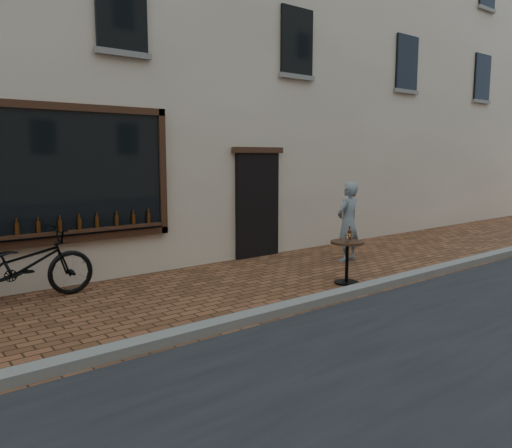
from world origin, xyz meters
TOP-DOWN VIEW (x-y plane):
  - ground at (0.00, 0.00)m, footprint 90.00×90.00m
  - kerb at (0.00, 0.20)m, footprint 90.00×0.25m
  - shop_building at (0.00, 6.50)m, footprint 28.00×6.20m
  - cargo_bicycle at (-2.93, 2.99)m, footprint 2.42×0.72m
  - bistro_table at (1.66, 0.74)m, footprint 0.56×0.56m
  - pedestrian at (3.05, 1.94)m, footprint 0.63×0.45m

SIDE VIEW (x-z plane):
  - ground at x=0.00m, z-range 0.00..0.00m
  - kerb at x=0.00m, z-range 0.00..0.12m
  - bistro_table at x=1.66m, z-range 0.03..1.00m
  - cargo_bicycle at x=-2.93m, z-range -0.03..1.12m
  - pedestrian at x=3.05m, z-range 0.00..1.61m
  - shop_building at x=0.00m, z-range 0.00..10.00m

